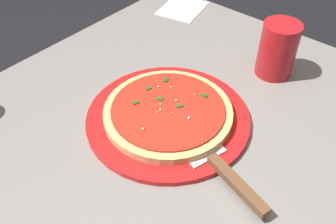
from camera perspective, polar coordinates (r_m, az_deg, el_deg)
restaurant_table at (r=0.82m, az=3.71°, el=-9.63°), size 0.85×0.86×0.77m
serving_plate at (r=0.71m, az=0.00°, el=-0.87°), size 0.31×0.31×0.01m
pizza at (r=0.70m, az=-0.00°, el=0.02°), size 0.24×0.24×0.02m
pizza_server at (r=0.62m, az=8.10°, el=-8.52°), size 0.10×0.22×0.01m
cup_tall_drink at (r=0.82m, az=16.52°, el=9.22°), size 0.08×0.08×0.12m
napkin_folded_right at (r=1.08m, az=2.25°, el=15.69°), size 0.15×0.13×0.00m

